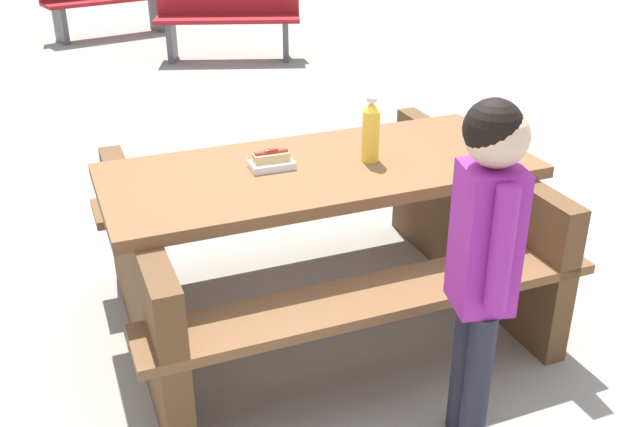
# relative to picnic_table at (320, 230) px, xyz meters

# --- Properties ---
(ground_plane) EXTENTS (30.00, 30.00, 0.00)m
(ground_plane) POSITION_rel_picnic_table_xyz_m (0.00, 0.00, -0.44)
(ground_plane) COLOR gray
(ground_plane) RESTS_ON ground
(picnic_table) EXTENTS (2.12, 1.85, 0.75)m
(picnic_table) POSITION_rel_picnic_table_xyz_m (0.00, 0.00, 0.00)
(picnic_table) COLOR brown
(picnic_table) RESTS_ON ground
(soda_bottle) EXTENTS (0.07, 0.07, 0.28)m
(soda_bottle) POSITION_rel_picnic_table_xyz_m (-0.22, -0.03, 0.43)
(soda_bottle) COLOR yellow
(soda_bottle) RESTS_ON picnic_table
(hotdog_tray) EXTENTS (0.20, 0.15, 0.08)m
(hotdog_tray) POSITION_rel_picnic_table_xyz_m (0.20, 0.01, 0.34)
(hotdog_tray) COLOR white
(hotdog_tray) RESTS_ON picnic_table
(child_in_coat) EXTENTS (0.20, 0.32, 1.28)m
(child_in_coat) POSITION_rel_picnic_table_xyz_m (-0.44, 0.84, 0.37)
(child_in_coat) COLOR #262633
(child_in_coat) RESTS_ON ground
(park_bench_near) EXTENTS (1.52, 0.47, 0.85)m
(park_bench_near) POSITION_rel_picnic_table_xyz_m (0.48, -4.99, 0.00)
(park_bench_near) COLOR maroon
(park_bench_near) RESTS_ON ground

